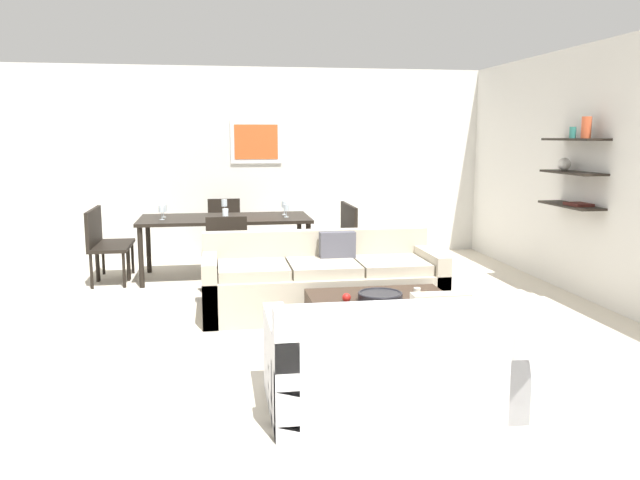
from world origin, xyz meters
The scene contains 22 objects.
ground_plane centered at (0.00, 0.00, 0.00)m, with size 18.00×18.00×0.00m, color beige.
back_wall_unit centered at (0.29, 3.53, 1.35)m, with size 8.40×0.09×2.70m.
right_wall_shelf_unit centered at (3.03, 0.60, 1.35)m, with size 0.34×8.20×2.70m.
sofa_beige centered at (0.12, 0.34, 0.29)m, with size 2.33×0.90×0.78m.
loveseat_white centered at (0.18, -1.96, 0.29)m, with size 1.54×0.90×0.78m.
coffee_table centered at (0.46, -0.76, 0.19)m, with size 1.20×1.07×0.38m.
decorative_bowl centered at (0.43, -0.76, 0.42)m, with size 0.37×0.37×0.08m.
candle_jar centered at (0.76, -0.70, 0.42)m, with size 0.06×0.06×0.09m, color silver.
apple_on_coffee_table centered at (0.15, -0.73, 0.42)m, with size 0.07×0.07×0.07m, color red.
dining_table centered at (-0.80, 2.11, 0.69)m, with size 2.07×0.97×0.75m.
dining_chair_head centered at (-0.80, 3.00, 0.50)m, with size 0.44×0.44×0.88m.
dining_chair_foot centered at (-0.80, 1.22, 0.50)m, with size 0.44×0.44×0.88m.
dining_chair_left_far centered at (-2.24, 2.33, 0.50)m, with size 0.44×0.44×0.88m.
dining_chair_right_near centered at (0.64, 1.89, 0.50)m, with size 0.44×0.44×0.88m.
dining_chair_right_far centered at (0.64, 2.33, 0.50)m, with size 0.44×0.44×0.88m.
dining_chair_left_near centered at (-2.24, 1.89, 0.50)m, with size 0.44×0.44×0.88m.
wine_glass_right_near centered at (-0.05, 1.99, 0.86)m, with size 0.07×0.07×0.15m.
wine_glass_left_far centered at (-1.54, 2.23, 0.86)m, with size 0.08×0.08×0.16m.
wine_glass_left_near centered at (-1.54, 1.99, 0.87)m, with size 0.08×0.08×0.17m.
wine_glass_head centered at (-0.80, 2.54, 0.88)m, with size 0.07×0.07×0.18m.
wine_glass_right_far centered at (-0.05, 2.23, 0.87)m, with size 0.06×0.06×0.17m.
wine_glass_foot centered at (-0.80, 1.69, 0.85)m, with size 0.07×0.07×0.15m.
Camera 1 is at (-0.90, -5.77, 1.74)m, focal length 35.89 mm.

